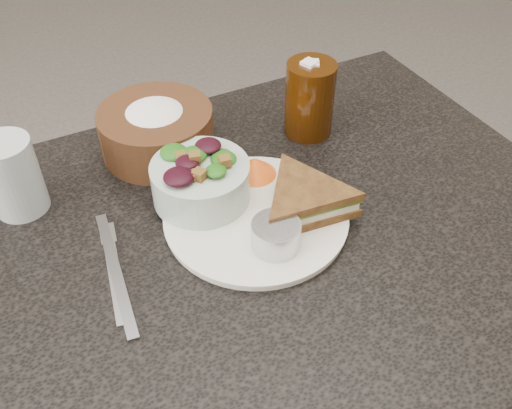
{
  "coord_description": "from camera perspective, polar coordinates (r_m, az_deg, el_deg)",
  "views": [
    {
      "loc": [
        -0.22,
        -0.49,
        1.32
      ],
      "look_at": [
        0.04,
        0.02,
        0.78
      ],
      "focal_mm": 40.0,
      "sensor_mm": 36.0,
      "label": 1
    }
  ],
  "objects": [
    {
      "name": "dining_table",
      "position": [
        1.09,
        -1.26,
        -17.28
      ],
      "size": [
        1.0,
        0.7,
        0.75
      ],
      "primitive_type": "cube",
      "color": "black",
      "rests_on": "floor"
    },
    {
      "name": "dinner_plate",
      "position": [
        0.81,
        -0.0,
        -1.28
      ],
      "size": [
        0.26,
        0.26,
        0.01
      ],
      "primitive_type": "cylinder",
      "color": "silver",
      "rests_on": "dining_table"
    },
    {
      "name": "sandwich",
      "position": [
        0.8,
        4.87,
        0.53
      ],
      "size": [
        0.18,
        0.18,
        0.04
      ],
      "primitive_type": null,
      "rotation": [
        0.0,
        0.0,
        -0.1
      ],
      "color": "brown",
      "rests_on": "dinner_plate"
    },
    {
      "name": "salad_bowl",
      "position": [
        0.81,
        -5.59,
        2.88
      ],
      "size": [
        0.16,
        0.16,
        0.08
      ],
      "primitive_type": null,
      "rotation": [
        0.0,
        0.0,
        0.13
      ],
      "color": "#A4B8AC",
      "rests_on": "dinner_plate"
    },
    {
      "name": "dressing_ramekin",
      "position": [
        0.75,
        2.0,
        -3.09
      ],
      "size": [
        0.08,
        0.08,
        0.04
      ],
      "primitive_type": "cylinder",
      "rotation": [
        0.0,
        0.0,
        -0.21
      ],
      "color": "#B3B5B9",
      "rests_on": "dinner_plate"
    },
    {
      "name": "orange_wedge",
      "position": [
        0.86,
        -0.12,
        3.85
      ],
      "size": [
        0.1,
        0.1,
        0.03
      ],
      "primitive_type": "cone",
      "rotation": [
        0.0,
        0.0,
        0.91
      ],
      "color": "orange",
      "rests_on": "dinner_plate"
    },
    {
      "name": "fork",
      "position": [
        0.76,
        -13.91,
        -6.99
      ],
      "size": [
        0.04,
        0.16,
        0.0
      ],
      "primitive_type": "cube",
      "rotation": [
        0.0,
        0.0,
        -0.17
      ],
      "color": "#ACACAC",
      "rests_on": "dining_table"
    },
    {
      "name": "knife",
      "position": [
        0.76,
        -13.86,
        -6.53
      ],
      "size": [
        0.04,
        0.22,
        0.0
      ],
      "primitive_type": "cube",
      "rotation": [
        0.0,
        0.0,
        -0.1
      ],
      "color": "gray",
      "rests_on": "dining_table"
    },
    {
      "name": "bread_basket",
      "position": [
        0.92,
        -9.98,
        7.9
      ],
      "size": [
        0.22,
        0.22,
        0.1
      ],
      "primitive_type": null,
      "rotation": [
        0.0,
        0.0,
        0.26
      ],
      "color": "#472C18",
      "rests_on": "dining_table"
    },
    {
      "name": "cola_glass",
      "position": [
        0.94,
        5.41,
        10.77
      ],
      "size": [
        0.1,
        0.1,
        0.14
      ],
      "primitive_type": null,
      "rotation": [
        0.0,
        0.0,
        0.22
      ],
      "color": "black",
      "rests_on": "dining_table"
    },
    {
      "name": "water_glass",
      "position": [
        0.86,
        -23.15,
        2.62
      ],
      "size": [
        0.09,
        0.09,
        0.11
      ],
      "primitive_type": "cylinder",
      "rotation": [
        0.0,
        0.0,
        -0.16
      ],
      "color": "#A8B3B8",
      "rests_on": "dining_table"
    }
  ]
}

